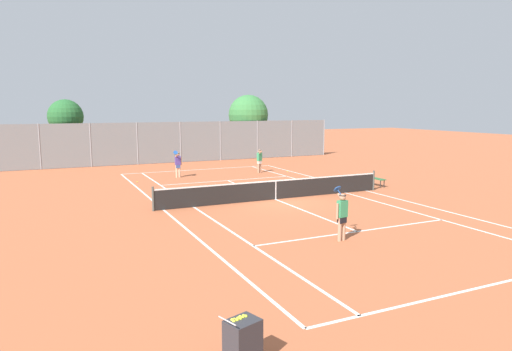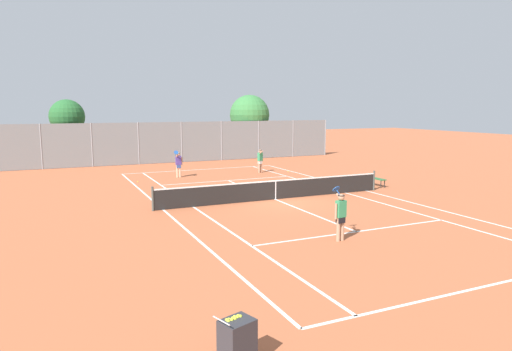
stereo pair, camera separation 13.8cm
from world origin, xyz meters
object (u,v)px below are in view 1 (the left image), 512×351
(tree_behind_right, at_px, (248,116))
(tennis_net, at_px, (276,189))
(ball_cart, at_px, (243,338))
(tree_behind_left, at_px, (67,117))
(player_near_side, at_px, (342,214))
(player_far_right, at_px, (260,159))
(player_far_left, at_px, (178,163))
(loose_tennis_ball_0, at_px, (287,171))
(loose_tennis_ball_1, at_px, (179,189))
(loose_tennis_ball_2, at_px, (137,182))
(courtside_bench, at_px, (375,179))

(tree_behind_right, bearing_deg, tennis_net, -110.06)
(tennis_net, bearing_deg, tree_behind_right, 69.94)
(ball_cart, relative_size, tree_behind_left, 0.19)
(tree_behind_left, bearing_deg, ball_cart, -87.99)
(ball_cart, height_order, player_near_side, player_near_side)
(player_far_right, bearing_deg, player_far_left, 177.34)
(player_far_right, distance_m, loose_tennis_ball_0, 2.16)
(ball_cart, bearing_deg, player_far_right, 63.89)
(loose_tennis_ball_1, height_order, loose_tennis_ball_2, same)
(player_near_side, bearing_deg, player_far_left, 94.34)
(player_far_right, distance_m, courtside_bench, 8.44)
(courtside_bench, height_order, tree_behind_left, tree_behind_left)
(loose_tennis_ball_0, distance_m, tree_behind_left, 18.19)
(player_near_side, relative_size, loose_tennis_ball_1, 26.88)
(player_near_side, bearing_deg, tree_behind_right, 72.73)
(player_near_side, bearing_deg, tree_behind_left, 104.83)
(player_near_side, height_order, tree_behind_right, tree_behind_right)
(tennis_net, bearing_deg, player_near_side, -99.56)
(ball_cart, xyz_separation_m, courtside_bench, (14.11, 13.68, -0.12))
(ball_cart, relative_size, player_far_right, 0.60)
(loose_tennis_ball_2, bearing_deg, player_far_right, 3.88)
(ball_cart, xyz_separation_m, loose_tennis_ball_1, (3.67, 17.34, -0.50))
(loose_tennis_ball_0, bearing_deg, loose_tennis_ball_2, -179.48)
(player_near_side, height_order, player_far_right, player_near_side)
(player_near_side, distance_m, player_far_right, 16.34)
(player_far_left, relative_size, loose_tennis_ball_2, 26.88)
(player_far_left, relative_size, loose_tennis_ball_1, 26.88)
(ball_cart, xyz_separation_m, player_far_left, (4.78, 21.52, 0.39))
(loose_tennis_ball_2, height_order, courtside_bench, courtside_bench)
(ball_cart, distance_m, loose_tennis_ball_2, 20.79)
(loose_tennis_ball_1, height_order, tree_behind_right, tree_behind_right)
(tennis_net, distance_m, loose_tennis_ball_1, 5.91)
(ball_cart, xyz_separation_m, loose_tennis_ball_2, (2.03, 20.69, -0.50))
(player_far_left, distance_m, loose_tennis_ball_1, 4.41)
(player_near_side, xyz_separation_m, player_far_right, (4.43, 15.73, -0.02))
(player_near_side, bearing_deg, loose_tennis_ball_2, 104.62)
(tree_behind_left, xyz_separation_m, tree_behind_right, (15.10, -1.27, -0.00))
(loose_tennis_ball_1, height_order, tree_behind_left, tree_behind_left)
(ball_cart, height_order, loose_tennis_ball_2, ball_cart)
(loose_tennis_ball_1, xyz_separation_m, tree_behind_right, (10.29, 13.84, 3.62))
(courtside_bench, bearing_deg, tree_behind_left, 129.10)
(player_far_left, distance_m, loose_tennis_ball_2, 3.00)
(tennis_net, distance_m, tree_behind_left, 21.74)
(tree_behind_right, bearing_deg, loose_tennis_ball_1, -126.64)
(loose_tennis_ball_1, bearing_deg, courtside_bench, -19.33)
(loose_tennis_ball_2, relative_size, tree_behind_left, 0.01)
(player_far_left, xyz_separation_m, loose_tennis_ball_2, (-2.74, -0.83, -0.89))
(tree_behind_left, bearing_deg, tennis_net, -67.25)
(tennis_net, height_order, tree_behind_left, tree_behind_left)
(tennis_net, xyz_separation_m, tree_behind_right, (6.78, 18.58, 3.15))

